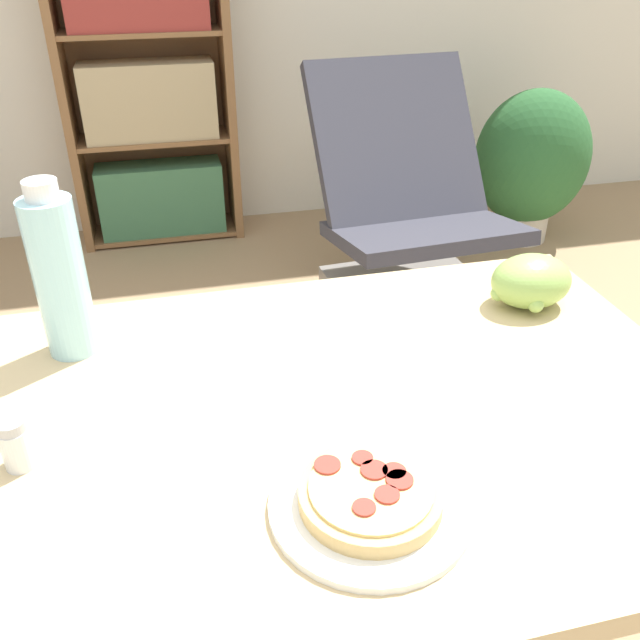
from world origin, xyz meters
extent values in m
cube|color=#D1B27F|center=(-0.04, 0.04, 0.74)|extent=(1.31, 0.74, 0.03)
cylinder|color=#D1B27F|center=(0.55, 0.35, 0.36)|extent=(0.06, 0.06, 0.72)
cylinder|color=white|center=(0.07, -0.15, 0.76)|extent=(0.23, 0.23, 0.01)
cylinder|color=#DBB26B|center=(0.07, -0.15, 0.78)|extent=(0.16, 0.16, 0.02)
cylinder|color=#EACC7A|center=(0.07, -0.15, 0.79)|extent=(0.14, 0.14, 0.00)
cylinder|color=#A83328|center=(0.08, -0.12, 0.79)|extent=(0.03, 0.03, 0.00)
cylinder|color=#A83328|center=(0.05, -0.18, 0.79)|extent=(0.03, 0.03, 0.00)
cylinder|color=#A83328|center=(0.08, -0.16, 0.79)|extent=(0.03, 0.03, 0.00)
cylinder|color=#A83328|center=(0.07, -0.10, 0.79)|extent=(0.02, 0.02, 0.00)
cylinder|color=#A83328|center=(0.10, -0.15, 0.79)|extent=(0.03, 0.03, 0.00)
cylinder|color=#A83328|center=(0.10, -0.13, 0.79)|extent=(0.03, 0.03, 0.00)
cylinder|color=#A83328|center=(0.03, -0.10, 0.79)|extent=(0.03, 0.03, 0.00)
ellipsoid|color=#93BC5B|center=(0.47, 0.24, 0.80)|extent=(0.14, 0.11, 0.09)
sphere|color=#93BC5B|center=(0.46, 0.22, 0.80)|extent=(0.03, 0.03, 0.03)
sphere|color=#93BC5B|center=(0.49, 0.22, 0.79)|extent=(0.02, 0.02, 0.02)
sphere|color=#93BC5B|center=(0.46, 0.22, 0.80)|extent=(0.02, 0.02, 0.02)
sphere|color=#93BC5B|center=(0.46, 0.25, 0.80)|extent=(0.02, 0.02, 0.02)
sphere|color=#93BC5B|center=(0.48, 0.22, 0.82)|extent=(0.02, 0.02, 0.02)
sphere|color=#93BC5B|center=(0.46, 0.19, 0.78)|extent=(0.03, 0.03, 0.03)
sphere|color=#93BC5B|center=(0.51, 0.24, 0.81)|extent=(0.03, 0.03, 0.03)
sphere|color=#93BC5B|center=(0.48, 0.22, 0.81)|extent=(0.02, 0.02, 0.02)
sphere|color=#93BC5B|center=(0.50, 0.22, 0.79)|extent=(0.03, 0.03, 0.03)
sphere|color=#93BC5B|center=(0.41, 0.24, 0.78)|extent=(0.03, 0.03, 0.03)
cylinder|color=#A3DBEA|center=(-0.28, 0.27, 0.88)|extent=(0.07, 0.07, 0.24)
cylinder|color=white|center=(-0.28, 0.27, 1.01)|extent=(0.05, 0.05, 0.03)
cylinder|color=white|center=(-0.32, 0.02, 0.78)|extent=(0.04, 0.04, 0.05)
cylinder|color=#B7B7BC|center=(-0.32, 0.02, 0.82)|extent=(0.04, 0.04, 0.01)
cube|color=slate|center=(0.77, 1.49, 0.05)|extent=(0.61, 0.59, 0.10)
cube|color=#383842|center=(0.77, 1.41, 0.36)|extent=(0.65, 0.54, 0.14)
cube|color=#383842|center=(0.75, 1.72, 0.60)|extent=(0.65, 0.45, 0.55)
cube|color=brown|center=(-0.47, 2.46, 0.69)|extent=(0.04, 0.27, 1.38)
cube|color=brown|center=(0.22, 2.46, 0.69)|extent=(0.04, 0.27, 1.38)
cube|color=brown|center=(-0.13, 2.59, 0.69)|extent=(0.73, 0.01, 1.38)
cube|color=brown|center=(-0.13, 2.46, 0.02)|extent=(0.65, 0.26, 0.02)
cube|color=#3D704C|center=(-0.13, 2.44, 0.19)|extent=(0.57, 0.19, 0.32)
cube|color=brown|center=(-0.13, 2.46, 0.47)|extent=(0.65, 0.26, 0.02)
cube|color=tan|center=(-0.13, 2.44, 0.64)|extent=(0.57, 0.19, 0.32)
cube|color=brown|center=(-0.13, 2.46, 0.91)|extent=(0.65, 0.26, 0.02)
cylinder|color=#BCB2A3|center=(1.52, 2.02, 0.09)|extent=(0.23, 0.23, 0.18)
ellipsoid|color=#285B2D|center=(1.52, 2.02, 0.39)|extent=(0.53, 0.45, 0.61)
camera|label=1|loc=(-0.12, -0.66, 1.33)|focal=38.00mm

